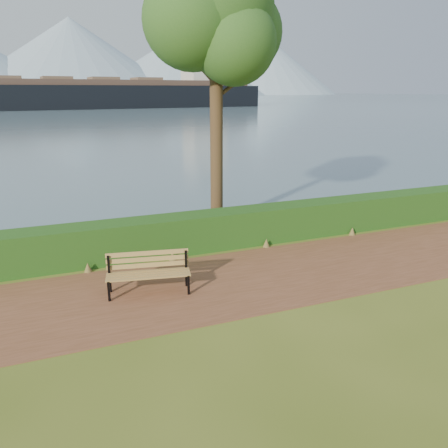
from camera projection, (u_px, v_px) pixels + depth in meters
name	position (u px, v px, depth m)	size (l,w,h in m)	color
ground	(244.00, 285.00, 9.84)	(140.00, 140.00, 0.00)	#485919
path	(238.00, 280.00, 10.11)	(40.00, 3.40, 0.01)	brown
hedge	(206.00, 231.00, 12.01)	(32.00, 0.85, 1.00)	#184513
water	(54.00, 98.00, 241.21)	(700.00, 510.00, 0.00)	#466371
mountains	(35.00, 60.00, 359.83)	(585.00, 190.00, 70.00)	#7F97AA
bench	(148.00, 270.00, 9.38)	(1.83, 0.83, 0.89)	black
tree	(216.00, 15.00, 12.35)	(4.29, 3.51, 8.39)	#352015
cargo_ship	(126.00, 94.00, 105.30)	(73.63, 18.40, 22.12)	black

